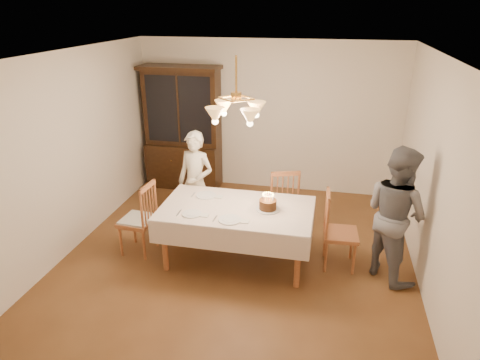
% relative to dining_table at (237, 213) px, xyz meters
% --- Properties ---
extents(ground, '(5.00, 5.00, 0.00)m').
position_rel_dining_table_xyz_m(ground, '(0.00, 0.00, -0.68)').
color(ground, '#5A3519').
rests_on(ground, ground).
extents(room_shell, '(5.00, 5.00, 5.00)m').
position_rel_dining_table_xyz_m(room_shell, '(0.00, 0.00, 0.90)').
color(room_shell, white).
rests_on(room_shell, ground).
extents(dining_table, '(1.90, 1.10, 0.76)m').
position_rel_dining_table_xyz_m(dining_table, '(0.00, 0.00, 0.00)').
color(dining_table, '#97512C').
rests_on(dining_table, ground).
extents(china_hutch, '(1.38, 0.54, 2.16)m').
position_rel_dining_table_xyz_m(china_hutch, '(-1.48, 2.25, 0.36)').
color(china_hutch, black).
rests_on(china_hutch, ground).
extents(chair_far_side, '(0.55, 0.54, 1.00)m').
position_rel_dining_table_xyz_m(chair_far_side, '(0.47, 0.91, -0.24)').
color(chair_far_side, '#97512C').
rests_on(chair_far_side, ground).
extents(chair_left_end, '(0.45, 0.47, 1.00)m').
position_rel_dining_table_xyz_m(chair_left_end, '(-1.32, -0.07, -0.23)').
color(chair_left_end, '#97512C').
rests_on(chair_left_end, ground).
extents(chair_right_end, '(0.45, 0.46, 1.00)m').
position_rel_dining_table_xyz_m(chair_right_end, '(1.29, 0.15, -0.24)').
color(chair_right_end, '#97512C').
rests_on(chair_right_end, ground).
extents(elderly_woman, '(0.61, 0.47, 1.50)m').
position_rel_dining_table_xyz_m(elderly_woman, '(-0.75, 0.68, 0.07)').
color(elderly_woman, beige).
rests_on(elderly_woman, ground).
extents(adult_in_grey, '(0.99, 1.02, 1.66)m').
position_rel_dining_table_xyz_m(adult_in_grey, '(1.90, 0.09, 0.15)').
color(adult_in_grey, slate).
rests_on(adult_in_grey, ground).
extents(birthday_cake, '(0.30, 0.30, 0.21)m').
position_rel_dining_table_xyz_m(birthday_cake, '(0.39, 0.02, 0.14)').
color(birthday_cake, white).
rests_on(birthday_cake, dining_table).
extents(place_setting_near_left, '(0.38, 0.24, 0.02)m').
position_rel_dining_table_xyz_m(place_setting_near_left, '(-0.48, -0.30, 0.08)').
color(place_setting_near_left, white).
rests_on(place_setting_near_left, dining_table).
extents(place_setting_near_right, '(0.42, 0.27, 0.02)m').
position_rel_dining_table_xyz_m(place_setting_near_right, '(0.01, -0.35, 0.08)').
color(place_setting_near_right, white).
rests_on(place_setting_near_right, dining_table).
extents(place_setting_far_left, '(0.41, 0.26, 0.02)m').
position_rel_dining_table_xyz_m(place_setting_far_left, '(-0.46, 0.25, 0.08)').
color(place_setting_far_left, white).
rests_on(place_setting_far_left, dining_table).
extents(chandelier, '(0.62, 0.62, 0.73)m').
position_rel_dining_table_xyz_m(chandelier, '(-0.00, -0.00, 1.29)').
color(chandelier, '#BF8C3F').
rests_on(chandelier, ground).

